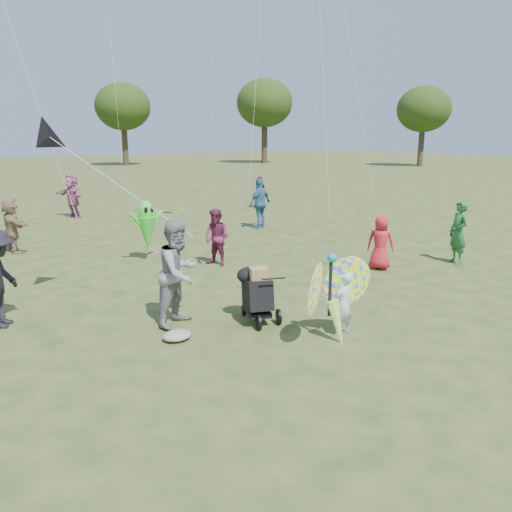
{
  "coord_description": "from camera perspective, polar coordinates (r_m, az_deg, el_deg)",
  "views": [
    {
      "loc": [
        -6.29,
        -6.37,
        3.53
      ],
      "look_at": [
        -0.2,
        1.5,
        1.1
      ],
      "focal_mm": 35.0,
      "sensor_mm": 36.0,
      "label": 1
    }
  ],
  "objects": [
    {
      "name": "butterfly_kite",
      "position": [
        8.73,
        8.81,
        -4.67
      ],
      "size": [
        1.74,
        0.75,
        1.78
      ],
      "color": "#FC5927",
      "rests_on": "ground"
    },
    {
      "name": "adult_man",
      "position": [
        9.45,
        -8.82,
        -1.91
      ],
      "size": [
        1.21,
        1.11,
        2.02
      ],
      "primitive_type": "imported",
      "rotation": [
        0.0,
        0.0,
        0.44
      ],
      "color": "gray",
      "rests_on": "ground"
    },
    {
      "name": "crowd_d",
      "position": [
        16.9,
        -26.14,
        3.18
      ],
      "size": [
        0.66,
        1.62,
        1.7
      ],
      "primitive_type": "imported",
      "rotation": [
        0.0,
        0.0,
        1.68
      ],
      "color": "#987A5D",
      "rests_on": "ground"
    },
    {
      "name": "crowd_e",
      "position": [
        13.68,
        -4.52,
        2.11
      ],
      "size": [
        0.8,
        0.91,
        1.57
      ],
      "primitive_type": "imported",
      "rotation": [
        0.0,
        0.0,
        5.01
      ],
      "color": "maroon",
      "rests_on": "ground"
    },
    {
      "name": "crowd_j",
      "position": [
        23.13,
        -20.27,
        6.48
      ],
      "size": [
        0.94,
        1.85,
        1.91
      ],
      "primitive_type": "imported",
      "rotation": [
        0.0,
        0.0,
        4.93
      ],
      "color": "#AC628A",
      "rests_on": "ground"
    },
    {
      "name": "crowd_h",
      "position": [
        24.67,
        0.48,
        7.3
      ],
      "size": [
        0.98,
        0.68,
        1.55
      ],
      "primitive_type": "imported",
      "rotation": [
        0.0,
        0.0,
        3.51
      ],
      "color": "#501A21",
      "rests_on": "ground"
    },
    {
      "name": "delta_kite_rig",
      "position": [
        10.76,
        -22.44,
        12.39
      ],
      "size": [
        2.3,
        2.6,
        2.28
      ],
      "color": "black",
      "rests_on": "ground"
    },
    {
      "name": "jogging_stroller",
      "position": [
        9.58,
        -0.01,
        -4.0
      ],
      "size": [
        0.78,
        1.15,
        1.09
      ],
      "rotation": [
        0.0,
        0.0,
        -0.43
      ],
      "color": "black",
      "rests_on": "ground"
    },
    {
      "name": "crowd_c",
      "position": [
        19.25,
        0.47,
        6.05
      ],
      "size": [
        1.21,
        0.74,
        1.93
      ],
      "primitive_type": "imported",
      "rotation": [
        0.0,
        0.0,
        3.39
      ],
      "color": "teal",
      "rests_on": "ground"
    },
    {
      "name": "crowd_f",
      "position": [
        14.98,
        22.12,
        2.52
      ],
      "size": [
        0.66,
        0.76,
        1.76
      ],
      "primitive_type": "imported",
      "rotation": [
        0.0,
        0.0,
        4.26
      ],
      "color": "#24622E",
      "rests_on": "ground"
    },
    {
      "name": "grey_bag",
      "position": [
        9.0,
        -9.01,
        -8.96
      ],
      "size": [
        0.52,
        0.43,
        0.17
      ],
      "primitive_type": "ellipsoid",
      "color": "gray",
      "rests_on": "ground"
    },
    {
      "name": "ground",
      "position": [
        9.62,
        6.48,
        -7.89
      ],
      "size": [
        160.0,
        160.0,
        0.0
      ],
      "primitive_type": "plane",
      "color": "#51592B",
      "rests_on": "ground"
    },
    {
      "name": "alien_kite",
      "position": [
        14.46,
        -12.35,
        3.2
      ],
      "size": [
        1.12,
        0.69,
        1.74
      ],
      "color": "#39D431",
      "rests_on": "ground"
    },
    {
      "name": "crowd_a",
      "position": [
        13.69,
        14.05,
        1.5
      ],
      "size": [
        0.77,
        0.85,
        1.46
      ],
      "primitive_type": "imported",
      "rotation": [
        0.0,
        0.0,
        2.12
      ],
      "color": "red",
      "rests_on": "ground"
    },
    {
      "name": "child_girl",
      "position": [
        9.08,
        9.94,
        -5.39
      ],
      "size": [
        0.46,
        0.33,
        1.17
      ],
      "primitive_type": "imported",
      "rotation": [
        0.0,
        0.0,
        3.27
      ],
      "color": "#A8C9ED",
      "rests_on": "ground"
    }
  ]
}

